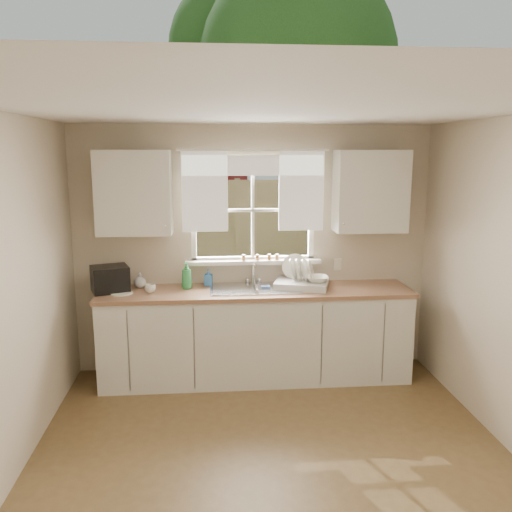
{
  "coord_description": "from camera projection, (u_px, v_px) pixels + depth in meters",
  "views": [
    {
      "loc": [
        -0.44,
        -3.42,
        2.24
      ],
      "look_at": [
        0.0,
        1.65,
        1.25
      ],
      "focal_mm": 38.0,
      "sensor_mm": 36.0,
      "label": 1
    }
  ],
  "objects": [
    {
      "name": "sink",
      "position": [
        255.0,
        296.0,
        5.32
      ],
      "size": [
        0.88,
        0.52,
        0.4
      ],
      "color": "#B7B7BC",
      "rests_on": "countertop"
    },
    {
      "name": "soap_bottle_a",
      "position": [
        187.0,
        275.0,
        5.3
      ],
      "size": [
        0.13,
        0.13,
        0.26
      ],
      "primitive_type": "imported",
      "rotation": [
        0.0,
        0.0,
        -0.33
      ],
      "color": "#2F9048",
      "rests_on": "countertop"
    },
    {
      "name": "ground",
      "position": [
        276.0,
        475.0,
        3.81
      ],
      "size": [
        4.0,
        4.0,
        0.0
      ],
      "primitive_type": "plane",
      "color": "brown",
      "rests_on": "ground"
    },
    {
      "name": "upper_cabinet_right",
      "position": [
        370.0,
        191.0,
        5.34
      ],
      "size": [
        0.7,
        0.33,
        0.8
      ],
      "primitive_type": "cube",
      "color": "silver",
      "rests_on": "room_walls"
    },
    {
      "name": "wall_outlet",
      "position": [
        338.0,
        265.0,
        5.62
      ],
      "size": [
        0.08,
        0.01,
        0.12
      ],
      "primitive_type": "cube",
      "color": "beige",
      "rests_on": "room_walls"
    },
    {
      "name": "ceiling",
      "position": [
        279.0,
        108.0,
        3.33
      ],
      "size": [
        3.6,
        4.0,
        0.02
      ],
      "primitive_type": "cube",
      "color": "silver",
      "rests_on": "room_walls"
    },
    {
      "name": "dish_rack",
      "position": [
        301.0,
        281.0,
        5.35
      ],
      "size": [
        0.6,
        0.51,
        0.32
      ],
      "color": "silver",
      "rests_on": "countertop"
    },
    {
      "name": "window",
      "position": [
        253.0,
        227.0,
        5.48
      ],
      "size": [
        1.38,
        0.16,
        1.06
      ],
      "color": "white",
      "rests_on": "room_walls"
    },
    {
      "name": "room_walls",
      "position": [
        279.0,
        308.0,
        3.51
      ],
      "size": [
        3.62,
        4.02,
        2.5
      ],
      "color": "beige",
      "rests_on": "ground"
    },
    {
      "name": "bowl",
      "position": [
        317.0,
        279.0,
        5.31
      ],
      "size": [
        0.24,
        0.24,
        0.06
      ],
      "primitive_type": "imported",
      "rotation": [
        0.0,
        0.0,
        -0.04
      ],
      "color": "white",
      "rests_on": "dish_rack"
    },
    {
      "name": "upper_cabinet_left",
      "position": [
        134.0,
        193.0,
        5.14
      ],
      "size": [
        0.7,
        0.33,
        0.8
      ],
      "primitive_type": "cube",
      "color": "silver",
      "rests_on": "room_walls"
    },
    {
      "name": "black_appliance",
      "position": [
        110.0,
        279.0,
        5.19
      ],
      "size": [
        0.41,
        0.38,
        0.25
      ],
      "primitive_type": "cube",
      "rotation": [
        0.0,
        0.0,
        0.32
      ],
      "color": "black",
      "rests_on": "countertop"
    },
    {
      "name": "soap_bottle_b",
      "position": [
        208.0,
        277.0,
        5.42
      ],
      "size": [
        0.09,
        0.09,
        0.17
      ],
      "primitive_type": "imported",
      "rotation": [
        0.0,
        0.0,
        -0.17
      ],
      "color": "#306BB4",
      "rests_on": "countertop"
    },
    {
      "name": "backyard",
      "position": [
        256.0,
        92.0,
        11.43
      ],
      "size": [
        20.0,
        10.0,
        6.13
      ],
      "color": "#335421",
      "rests_on": "ground"
    },
    {
      "name": "curtains",
      "position": [
        253.0,
        182.0,
        5.35
      ],
      "size": [
        1.5,
        0.03,
        0.81
      ],
      "color": "white",
      "rests_on": "room_walls"
    },
    {
      "name": "base_cabinets",
      "position": [
        256.0,
        336.0,
        5.37
      ],
      "size": [
        3.0,
        0.62,
        0.87
      ],
      "primitive_type": "cube",
      "color": "silver",
      "rests_on": "ground"
    },
    {
      "name": "soap_bottle_c",
      "position": [
        140.0,
        280.0,
        5.34
      ],
      "size": [
        0.14,
        0.14,
        0.15
      ],
      "primitive_type": "imported",
      "rotation": [
        0.0,
        0.0,
        -0.27
      ],
      "color": "#F0ECC6",
      "rests_on": "countertop"
    },
    {
      "name": "sill_jars",
      "position": [
        262.0,
        257.0,
        5.49
      ],
      "size": [
        0.38,
        0.04,
        0.06
      ],
      "color": "brown",
      "rests_on": "window"
    },
    {
      "name": "saucer",
      "position": [
        122.0,
        293.0,
        5.12
      ],
      "size": [
        0.2,
        0.2,
        0.01
      ],
      "primitive_type": "cylinder",
      "color": "white",
      "rests_on": "countertop"
    },
    {
      "name": "cup",
      "position": [
        150.0,
        288.0,
        5.15
      ],
      "size": [
        0.13,
        0.13,
        0.08
      ],
      "primitive_type": "imported",
      "rotation": [
        0.0,
        0.0,
        0.21
      ],
      "color": "silver",
      "rests_on": "countertop"
    },
    {
      "name": "countertop",
      "position": [
        256.0,
        292.0,
        5.28
      ],
      "size": [
        3.04,
        0.65,
        0.04
      ],
      "primitive_type": "cube",
      "color": "#8F6447",
      "rests_on": "base_cabinets"
    }
  ]
}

